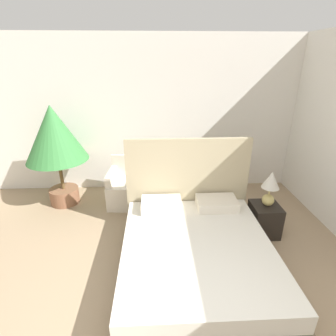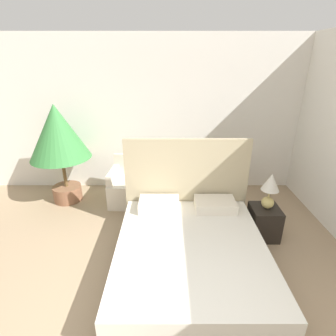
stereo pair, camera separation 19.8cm
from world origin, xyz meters
TOP-DOWN VIEW (x-y plane):
  - wall_back at (0.00, 3.74)m, footprint 10.00×0.06m
  - bed at (0.28, 1.34)m, footprint 1.82×2.09m
  - armchair_near_window_left at (-0.73, 3.04)m, footprint 0.65×0.72m
  - armchair_near_window_right at (0.20, 3.04)m, footprint 0.62×0.70m
  - potted_palm at (-1.88, 3.10)m, footprint 1.04×1.04m
  - nightstand at (1.42, 2.01)m, footprint 0.40×0.42m
  - table_lamp at (1.43, 2.02)m, footprint 0.25×0.25m

SIDE VIEW (x-z plane):
  - nightstand at x=1.42m, z-range 0.00..0.48m
  - armchair_near_window_left at x=-0.73m, z-range -0.13..0.70m
  - armchair_near_window_right at x=0.20m, z-range -0.13..0.70m
  - bed at x=0.28m, z-range -0.44..1.00m
  - table_lamp at x=1.43m, z-range 0.54..1.08m
  - potted_palm at x=-1.88m, z-range 0.34..2.13m
  - wall_back at x=0.00m, z-range 0.00..2.90m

